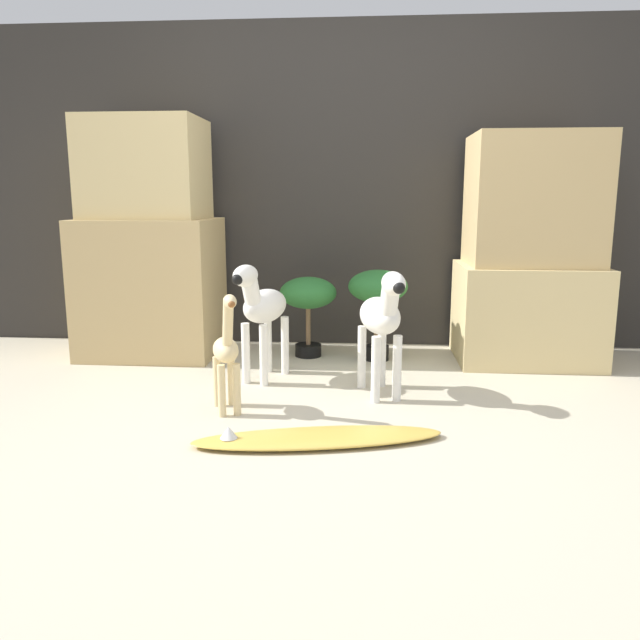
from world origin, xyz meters
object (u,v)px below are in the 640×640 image
Objects in this scene: giraffe_figurine at (226,353)px; potted_palm_back at (308,297)px; zebra_left at (262,307)px; potted_palm_front at (378,292)px; surfboard at (316,438)px; zebra_right at (382,317)px.

potted_palm_back is at bearing 75.64° from giraffe_figurine.
zebra_left is at bearing -109.96° from potted_palm_back.
potted_palm_front is 1.51m from surfboard.
potted_palm_back is at bearing 70.04° from zebra_left.
potted_palm_back is at bearing 96.73° from surfboard.
zebra_right is 1.00× the size of zebra_left.
giraffe_figurine is at bearing -104.36° from potted_palm_back.
zebra_left reaches higher than surfboard.
zebra_right and zebra_left have the same top height.
giraffe_figurine is (-0.75, -0.31, -0.13)m from zebra_right.
zebra_right is 1.17× the size of potted_palm_front.
surfboard is (0.46, -0.36, -0.28)m from giraffe_figurine.
zebra_left reaches higher than potted_palm_front.
zebra_left is 1.07m from surfboard.
giraffe_figurine is 1.15× the size of potted_palm_back.
zebra_right is 0.94m from potted_palm_back.
zebra_right is 0.61× the size of surfboard.
potted_palm_front is (0.66, 0.51, 0.02)m from zebra_left.
giraffe_figurine is 1.30m from potted_palm_front.
potted_palm_back is 1.54m from surfboard.
zebra_left is 0.83m from potted_palm_front.
potted_palm_front is 0.53× the size of surfboard.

